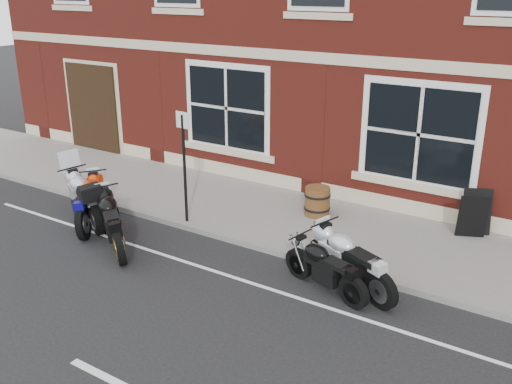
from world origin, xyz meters
TOP-DOWN VIEW (x-y plane):
  - ground at (0.00, 0.00)m, footprint 80.00×80.00m
  - sidewalk at (0.00, 3.00)m, footprint 30.00×3.00m
  - kerb at (0.00, 1.42)m, footprint 30.00×0.16m
  - moto_touring_silver at (-4.54, 0.60)m, footprint 2.05×1.15m
  - moto_sport_red at (-4.26, 0.54)m, footprint 1.31×1.84m
  - moto_sport_black at (-3.03, -0.01)m, footprint 1.88×1.44m
  - moto_sport_silver at (1.58, 1.02)m, footprint 2.01×1.03m
  - moto_naked_black at (1.27, 0.66)m, footprint 1.81×0.69m
  - a_board_sign at (2.90, 4.12)m, footprint 0.67×0.58m
  - barrel_planter at (-0.27, 3.39)m, footprint 0.58×0.58m
  - parking_sign at (-2.49, 1.55)m, footprint 0.34×0.06m

SIDE VIEW (x-z plane):
  - ground at x=0.00m, z-range 0.00..0.00m
  - sidewalk at x=0.00m, z-range 0.00..0.12m
  - kerb at x=0.00m, z-range 0.00..0.12m
  - barrel_planter at x=-0.27m, z-range 0.12..0.77m
  - moto_naked_black at x=1.27m, z-range 0.06..0.90m
  - moto_sport_red at x=-4.26m, z-range 0.07..1.03m
  - moto_sport_silver at x=1.58m, z-range 0.07..1.04m
  - moto_sport_black at x=-3.03m, z-range 0.07..1.08m
  - a_board_sign at x=2.90m, z-range 0.12..1.07m
  - moto_touring_silver at x=-4.54m, z-range -0.14..1.34m
  - parking_sign at x=-2.49m, z-range 0.31..2.71m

